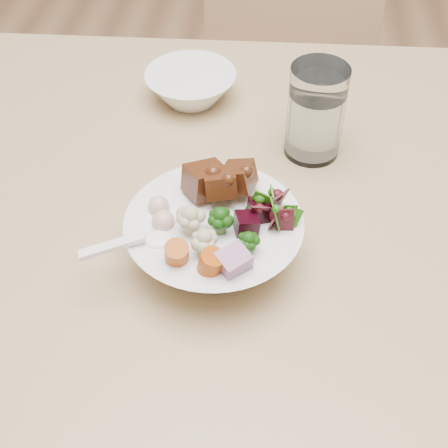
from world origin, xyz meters
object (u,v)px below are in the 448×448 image
object	(u,v)px
food_bowl	(215,236)
water_glass	(315,115)
side_bowl	(191,87)
chair_far	(275,114)

from	to	relation	value
food_bowl	water_glass	world-z (taller)	water_glass
water_glass	side_bowl	distance (m)	0.22
food_bowl	water_glass	size ratio (longest dim) A/B	1.54
chair_far	food_bowl	size ratio (longest dim) A/B	4.11
chair_far	side_bowl	world-z (taller)	chair_far
water_glass	side_bowl	xyz separation A→B (m)	(-0.19, 0.11, -0.04)
chair_far	side_bowl	size ratio (longest dim) A/B	6.05
chair_far	food_bowl	distance (m)	0.75
food_bowl	side_bowl	world-z (taller)	food_bowl
chair_far	food_bowl	world-z (taller)	food_bowl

